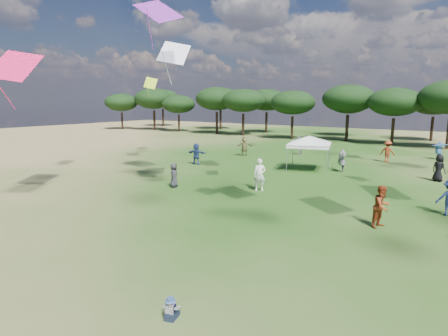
% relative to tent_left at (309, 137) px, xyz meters
% --- Properties ---
extents(tree_line, '(108.78, 17.63, 7.77)m').
position_rel_tent_left_xyz_m(tree_line, '(6.95, 24.34, 2.87)').
color(tree_line, black).
rests_on(tree_line, ground).
extents(tent_left, '(6.02, 6.02, 2.98)m').
position_rel_tent_left_xyz_m(tent_left, '(0.00, 0.00, 0.00)').
color(tent_left, gray).
rests_on(tent_left, ground).
extents(toddler, '(0.43, 0.47, 0.58)m').
position_rel_tent_left_xyz_m(toddler, '(4.82, -20.91, -2.29)').
color(toddler, '#161E31').
rests_on(toddler, ground).
extents(festival_crowd, '(27.97, 24.16, 1.93)m').
position_rel_tent_left_xyz_m(festival_crowd, '(2.93, 1.08, -1.66)').
color(festival_crowd, '#B8B6AD').
rests_on(festival_crowd, ground).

